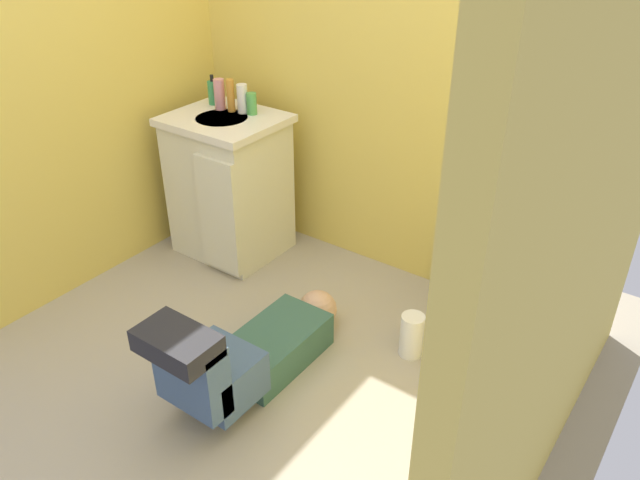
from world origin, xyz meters
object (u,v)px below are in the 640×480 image
at_px(person_plumber, 247,352).
at_px(bottle_pink, 220,94).
at_px(bottle_amber, 231,95).
at_px(bottle_white, 242,99).
at_px(tissue_box, 522,182).
at_px(soap_dispenser, 213,92).
at_px(faucet, 241,101).
at_px(paper_towel_roll, 412,335).
at_px(toiletry_bag, 557,190).
at_px(toilet_paper_roll, 470,454).
at_px(toilet, 508,278).
at_px(vanity_cabinet, 229,185).
at_px(bottle_green, 252,104).

bearing_deg(person_plumber, bottle_pink, 136.02).
distance_m(bottle_amber, bottle_white, 0.07).
bearing_deg(tissue_box, bottle_amber, -176.97).
bearing_deg(soap_dispenser, bottle_white, -3.18).
bearing_deg(faucet, paper_towel_roll, -15.89).
height_order(bottle_pink, paper_towel_roll, bottle_pink).
height_order(toiletry_bag, toilet_paper_roll, toiletry_bag).
bearing_deg(faucet, toiletry_bag, 1.10).
xyz_separation_m(person_plumber, toiletry_bag, (0.89, 1.00, 0.63)).
relative_size(faucet, bottle_amber, 0.57).
xyz_separation_m(toiletry_bag, bottle_amber, (-1.75, -0.08, 0.10)).
xyz_separation_m(bottle_pink, bottle_amber, (0.07, 0.01, 0.00)).
bearing_deg(toiletry_bag, toilet, -139.23).
height_order(tissue_box, toilet_paper_roll, tissue_box).
bearing_deg(vanity_cabinet, paper_towel_roll, -9.92).
xyz_separation_m(soap_dispenser, bottle_pink, (0.09, -0.04, 0.02)).
xyz_separation_m(vanity_cabinet, soap_dispenser, (-0.19, 0.13, 0.47)).
distance_m(soap_dispenser, toilet_paper_roll, 2.31).
bearing_deg(vanity_cabinet, bottle_white, 71.28).
height_order(bottle_pink, bottle_amber, bottle_amber).
relative_size(toiletry_bag, bottle_amber, 0.70).
relative_size(bottle_green, paper_towel_roll, 0.54).
bearing_deg(faucet, bottle_white, -38.24).
bearing_deg(bottle_pink, toilet, 0.11).
relative_size(person_plumber, paper_towel_roll, 4.92).
xyz_separation_m(toilet, vanity_cabinet, (-1.62, -0.09, 0.05)).
distance_m(vanity_cabinet, faucet, 0.47).
bearing_deg(person_plumber, faucet, 130.96).
height_order(bottle_green, paper_towel_roll, bottle_green).
xyz_separation_m(bottle_amber, bottle_white, (0.07, 0.02, -0.01)).
bearing_deg(paper_towel_roll, person_plumber, -129.61).
bearing_deg(paper_towel_roll, bottle_pink, 167.48).
relative_size(person_plumber, soap_dispenser, 6.42).
bearing_deg(person_plumber, paper_towel_roll, 50.39).
bearing_deg(bottle_green, toiletry_bag, 1.94).
height_order(toiletry_bag, paper_towel_roll, toiletry_bag).
relative_size(faucet, toiletry_bag, 0.81).
bearing_deg(toilet, bottle_pink, -179.89).
bearing_deg(bottle_white, toilet_paper_roll, -23.60).
relative_size(faucet, soap_dispenser, 0.60).
xyz_separation_m(tissue_box, bottle_green, (-1.48, -0.06, 0.08)).
bearing_deg(tissue_box, toilet_paper_roll, -74.42).
relative_size(vanity_cabinet, tissue_box, 3.73).
height_order(vanity_cabinet, toilet_paper_roll, vanity_cabinet).
distance_m(faucet, toiletry_bag, 1.73).
bearing_deg(vanity_cabinet, toiletry_bag, 5.92).
distance_m(bottle_white, bottle_green, 0.06).
height_order(toilet, bottle_green, bottle_green).
bearing_deg(soap_dispenser, bottle_pink, -24.26).
xyz_separation_m(toiletry_bag, soap_dispenser, (-1.92, -0.05, 0.08)).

